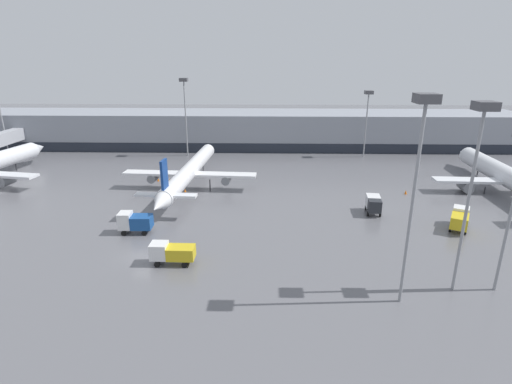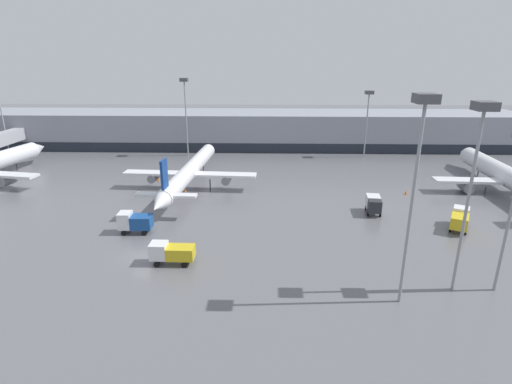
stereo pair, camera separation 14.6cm
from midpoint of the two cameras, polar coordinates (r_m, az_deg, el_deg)
name	(u,v)px [view 1 (the left image)]	position (r m, az deg, el deg)	size (l,w,h in m)	color
ground_plane	(142,255)	(50.50, -16.01, -8.59)	(320.00, 320.00, 0.00)	slate
terminal_building	(210,129)	(107.21, -6.67, 8.90)	(160.00, 26.57, 9.00)	gray
parked_jet_0	(509,178)	(81.54, 32.36, 1.73)	(25.19, 40.44, 9.55)	silver
parked_jet_1	(189,171)	(71.94, -9.56, 2.92)	(23.90, 38.89, 8.85)	white
service_truck_0	(460,218)	(61.58, 27.05, -3.36)	(4.21, 5.51, 2.69)	gold
service_truck_1	(135,221)	(56.07, -17.00, -4.05)	(4.41, 2.29, 2.90)	#19478C
service_truck_2	(172,252)	(46.98, -12.05, -8.38)	(5.02, 2.09, 2.54)	gold
service_truck_3	(374,203)	(62.82, 16.38, -1.57)	(2.39, 4.17, 2.58)	silver
traffic_cone_0	(406,192)	(73.75, 20.56, -0.01)	(0.43, 0.43, 0.74)	orange
traffic_cone_1	(170,180)	(77.47, -12.26, 1.64)	(0.44, 0.44, 0.72)	orange
traffic_cone_2	(185,190)	(71.35, -10.17, 0.24)	(0.41, 0.41, 0.57)	orange
traffic_cone_3	(158,179)	(78.56, -13.86, 1.78)	(0.39, 0.39, 0.77)	orange
apron_light_mast_0	(184,95)	(95.86, -10.23, 13.48)	(1.80, 1.80, 18.05)	gray
apron_light_mast_3	(420,145)	(36.85, 22.31, 6.18)	(1.80, 1.80, 19.74)	gray
apron_light_mast_5	(478,147)	(41.53, 29.06, 5.67)	(1.80, 1.80, 18.88)	gray
apron_light_mast_6	(368,104)	(96.76, 15.65, 12.02)	(1.80, 1.80, 15.37)	gray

